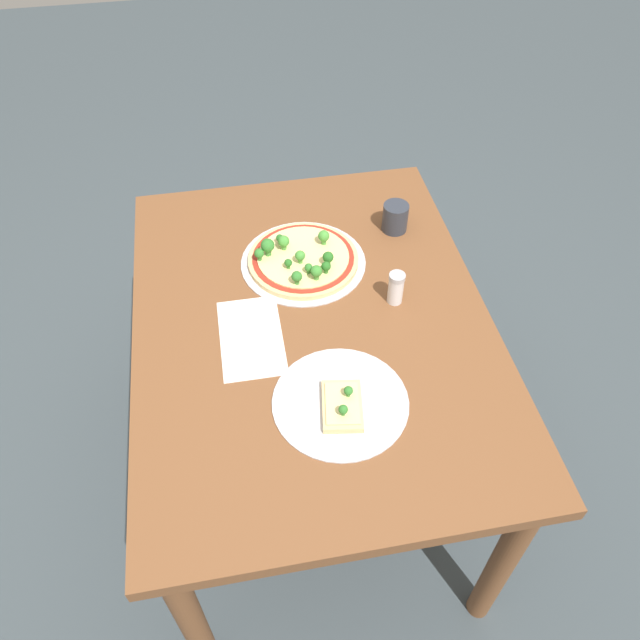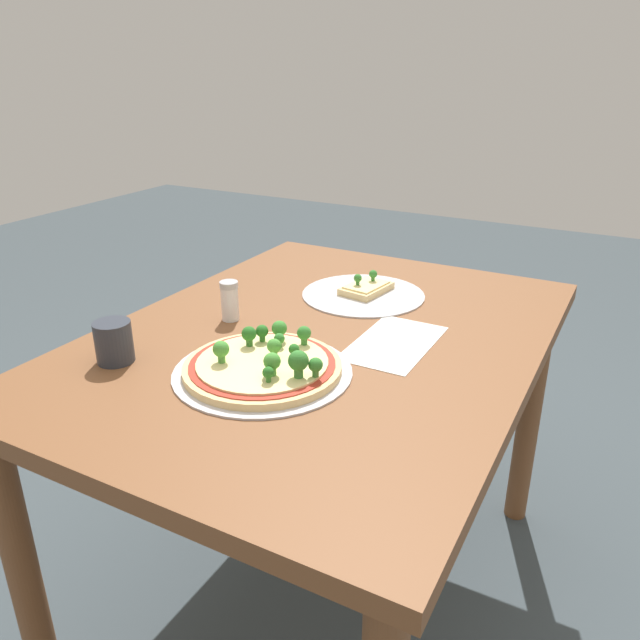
% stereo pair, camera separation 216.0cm
% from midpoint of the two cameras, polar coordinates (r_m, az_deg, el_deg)
% --- Properties ---
extents(ground_plane, '(8.00, 8.00, 0.00)m').
position_cam_midpoint_polar(ground_plane, '(1.57, 17.31, -39.30)').
color(ground_plane, '#3D474C').
extents(dining_table, '(1.15, 0.86, 0.70)m').
position_cam_midpoint_polar(dining_table, '(0.98, 27.05, -36.33)').
color(dining_table, brown).
rests_on(dining_table, ground_plane).
extents(pizza_tray_whole, '(0.33, 0.33, 0.07)m').
position_cam_midpoint_polar(pizza_tray_whole, '(0.91, 23.63, -23.56)').
color(pizza_tray_whole, silver).
rests_on(pizza_tray_whole, dining_table).
extents(pizza_tray_slice, '(0.30, 0.30, 0.05)m').
position_cam_midpoint_polar(pizza_tray_slice, '(0.94, 42.35, -48.03)').
color(pizza_tray_slice, silver).
rests_on(pizza_tray_slice, dining_table).
extents(drinking_cup, '(0.07, 0.07, 0.08)m').
position_cam_midpoint_polar(drinking_cup, '(1.05, 34.92, -13.27)').
color(drinking_cup, '#2D333D').
rests_on(drinking_cup, dining_table).
extents(condiment_shaker, '(0.04, 0.04, 0.09)m').
position_cam_midpoint_polar(condiment_shaker, '(0.97, 41.02, -27.33)').
color(condiment_shaker, silver).
rests_on(condiment_shaker, dining_table).
extents(paper_menu, '(0.25, 0.15, 0.00)m').
position_cam_midpoint_polar(paper_menu, '(0.85, 19.86, -41.39)').
color(paper_menu, white).
rests_on(paper_menu, dining_table).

